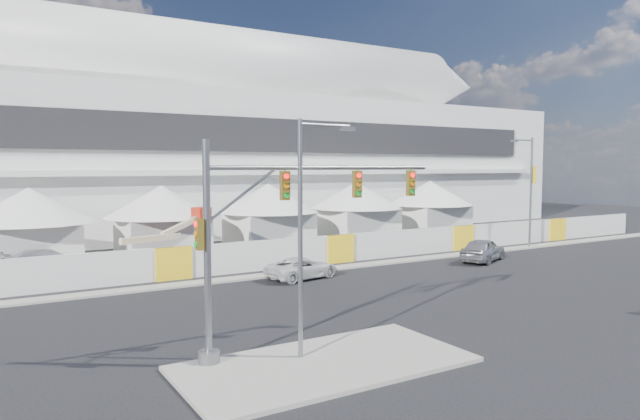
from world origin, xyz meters
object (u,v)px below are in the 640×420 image
pickup_curb (302,268)px  traffic_mast (262,236)px  lot_car_b (483,230)px  lot_car_c (49,262)px  streetlight_curb (529,184)px  sedan_silver (483,250)px  streetlight_median (306,222)px  boom_lift (145,258)px

pickup_curb → traffic_mast: size_ratio=0.48×
lot_car_b → lot_car_c: 37.56m
lot_car_b → streetlight_curb: size_ratio=0.47×
sedan_silver → lot_car_c: (-27.38, 10.34, -0.03)m
lot_car_b → streetlight_curb: (-1.62, -6.48, 4.61)m
traffic_mast → streetlight_curb: streetlight_curb is taller
pickup_curb → traffic_mast: 14.81m
sedan_silver → traffic_mast: (-22.47, -10.55, 3.51)m
sedan_silver → pickup_curb: bearing=61.6°
sedan_silver → streetlight_median: size_ratio=0.60×
boom_lift → sedan_silver: bearing=-36.6°
pickup_curb → lot_car_b: bearing=-83.1°
pickup_curb → boom_lift: 10.05m
traffic_mast → streetlight_curb: bearing=23.6°
pickup_curb → boom_lift: bearing=40.1°
lot_car_b → boom_lift: bearing=90.3°
lot_car_b → lot_car_c: (-37.55, 0.87, 0.08)m
pickup_curb → boom_lift: (-7.90, 6.20, 0.42)m
sedan_silver → streetlight_median: 24.65m
lot_car_b → traffic_mast: (-32.64, -20.02, 3.61)m
streetlight_median → boom_lift: 19.47m
streetlight_median → streetlight_curb: bearing=26.1°
lot_car_c → boom_lift: size_ratio=0.69×
lot_car_b → streetlight_median: size_ratio=0.52×
streetlight_curb → pickup_curb: bearing=-175.5°
traffic_mast → pickup_curb: bearing=55.1°
lot_car_c → streetlight_curb: 36.95m
lot_car_b → lot_car_c: size_ratio=0.77×
pickup_curb → lot_car_c: bearing=43.4°
sedan_silver → lot_car_c: sedan_silver is taller
streetlight_median → streetlight_curb: streetlight_curb is taller
pickup_curb → streetlight_curb: 23.35m
pickup_curb → lot_car_c: lot_car_c is taller
streetlight_median → streetlight_curb: 33.28m
sedan_silver → streetlight_curb: 10.11m
lot_car_c → streetlight_median: streetlight_median is taller
pickup_curb → lot_car_c: size_ratio=0.84×
pickup_curb → traffic_mast: bearing=133.3°
lot_car_c → streetlight_median: bearing=-164.2°
streetlight_median → traffic_mast: bearing=135.6°
streetlight_curb → boom_lift: size_ratio=1.13×
sedan_silver → lot_car_b: sedan_silver is taller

